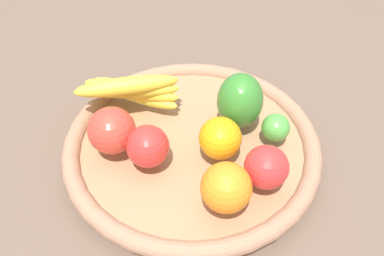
% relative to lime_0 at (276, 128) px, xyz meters
% --- Properties ---
extents(ground_plane, '(2.40, 2.40, 0.00)m').
position_rel_lime_0_xyz_m(ground_plane, '(0.14, -0.03, -0.07)').
color(ground_plane, brown).
rests_on(ground_plane, ground).
extents(basket, '(0.44, 0.44, 0.04)m').
position_rel_lime_0_xyz_m(basket, '(0.14, -0.03, -0.04)').
color(basket, '#A27651').
rests_on(basket, ground_plane).
extents(lime_0, '(0.07, 0.07, 0.05)m').
position_rel_lime_0_xyz_m(lime_0, '(0.00, 0.00, 0.00)').
color(lime_0, '#4EA23E').
rests_on(lime_0, basket).
extents(orange_1, '(0.09, 0.09, 0.07)m').
position_rel_lime_0_xyz_m(orange_1, '(0.10, 0.02, 0.01)').
color(orange_1, orange).
rests_on(orange_1, basket).
extents(apple_1, '(0.08, 0.08, 0.08)m').
position_rel_lime_0_xyz_m(apple_1, '(0.26, -0.03, 0.02)').
color(apple_1, red).
rests_on(apple_1, basket).
extents(apple_0, '(0.09, 0.09, 0.07)m').
position_rel_lime_0_xyz_m(apple_0, '(0.21, 0.01, 0.01)').
color(apple_0, red).
rests_on(apple_0, basket).
extents(bell_pepper, '(0.10, 0.10, 0.10)m').
position_rel_lime_0_xyz_m(bell_pepper, '(0.05, -0.05, 0.03)').
color(bell_pepper, '#357C2A').
rests_on(bell_pepper, basket).
extents(banana_bunch, '(0.18, 0.13, 0.07)m').
position_rel_lime_0_xyz_m(banana_bunch, '(0.23, -0.13, 0.01)').
color(banana_bunch, yellow).
rests_on(banana_bunch, basket).
extents(orange_0, '(0.10, 0.10, 0.07)m').
position_rel_lime_0_xyz_m(orange_0, '(0.11, 0.11, 0.01)').
color(orange_0, orange).
rests_on(orange_0, basket).
extents(apple_2, '(0.09, 0.09, 0.07)m').
position_rel_lime_0_xyz_m(apple_2, '(0.05, 0.09, 0.01)').
color(apple_2, red).
rests_on(apple_2, basket).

